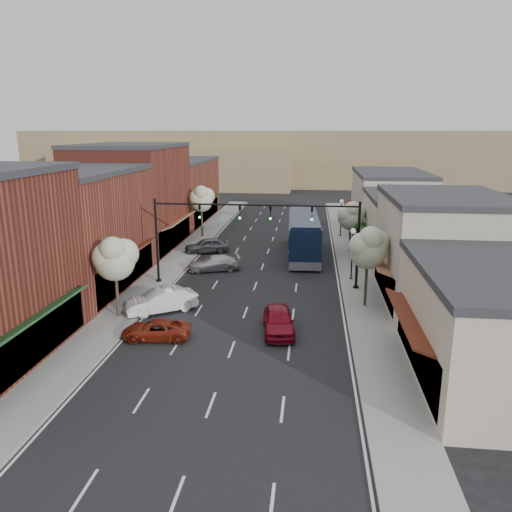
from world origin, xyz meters
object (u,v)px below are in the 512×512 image
(tree_left_near, at_px, (115,257))
(parked_car_c, at_px, (214,263))
(lamp_post_far, at_px, (341,212))
(parked_car_d, at_px, (207,245))
(tree_right_near, at_px, (369,247))
(tree_right_far, at_px, (351,215))
(parked_car_a, at_px, (156,330))
(signal_mast_right, at_px, (327,232))
(signal_mast_left, at_px, (185,229))
(red_hatchback, at_px, (278,321))
(tree_left_far, at_px, (202,198))
(lamp_post_near, at_px, (353,245))
(coach_bus, at_px, (303,235))
(parked_car_b, at_px, (161,301))

(tree_left_near, relative_size, parked_car_c, 1.22)
(lamp_post_far, bearing_deg, parked_car_d, -146.21)
(tree_right_near, distance_m, parked_car_c, 15.47)
(lamp_post_far, bearing_deg, tree_right_far, -86.12)
(tree_right_far, height_order, parked_car_a, tree_right_far)
(signal_mast_right, height_order, parked_car_a, signal_mast_right)
(parked_car_d, bearing_deg, parked_car_c, -7.57)
(tree_right_far, height_order, lamp_post_far, tree_right_far)
(parked_car_c, bearing_deg, tree_right_near, 39.36)
(tree_left_near, xyz_separation_m, lamp_post_far, (16.05, 28.06, -1.22))
(signal_mast_left, distance_m, parked_car_a, 11.75)
(parked_car_c, bearing_deg, red_hatchback, 9.21)
(tree_left_far, xyz_separation_m, lamp_post_near, (16.05, -15.44, -1.60))
(lamp_post_near, xyz_separation_m, coach_bus, (-4.18, 8.34, -0.91))
(lamp_post_near, relative_size, parked_car_c, 0.95)
(signal_mast_right, bearing_deg, red_hatchback, -108.66)
(lamp_post_far, xyz_separation_m, coach_bus, (-4.18, -9.16, -0.91))
(coach_bus, bearing_deg, parked_car_a, -113.65)
(signal_mast_right, height_order, tree_left_far, signal_mast_right)
(tree_right_near, xyz_separation_m, tree_left_far, (-16.60, 22.00, 0.15))
(tree_right_far, distance_m, tree_left_far, 17.66)
(coach_bus, relative_size, parked_car_d, 2.96)
(tree_right_near, distance_m, lamp_post_near, 6.74)
(tree_right_far, distance_m, parked_car_b, 23.48)
(lamp_post_near, bearing_deg, lamp_post_far, 90.00)
(parked_car_b, relative_size, parked_car_d, 1.10)
(tree_left_far, distance_m, lamp_post_near, 22.33)
(signal_mast_right, height_order, tree_left_near, signal_mast_right)
(coach_bus, height_order, red_hatchback, coach_bus)
(tree_right_near, relative_size, red_hatchback, 1.29)
(coach_bus, bearing_deg, tree_right_far, 10.56)
(coach_bus, bearing_deg, parked_car_c, -142.19)
(signal_mast_right, bearing_deg, lamp_post_far, 83.78)
(tree_right_near, bearing_deg, lamp_post_near, 94.77)
(lamp_post_near, distance_m, lamp_post_far, 17.50)
(tree_right_near, height_order, tree_left_far, tree_left_far)
(lamp_post_far, xyz_separation_m, parked_car_a, (-12.57, -31.00, -2.43))
(parked_car_c, bearing_deg, tree_right_far, 104.39)
(lamp_post_far, bearing_deg, parked_car_a, -112.07)
(lamp_post_far, bearing_deg, signal_mast_left, -123.86)
(tree_right_far, height_order, tree_left_far, tree_left_far)
(lamp_post_far, xyz_separation_m, parked_car_b, (-13.64, -26.50, -2.18))
(signal_mast_left, xyz_separation_m, tree_right_near, (13.97, -4.05, -0.17))
(tree_left_far, xyz_separation_m, red_hatchback, (10.76, -27.17, -3.82))
(red_hatchback, xyz_separation_m, parked_car_d, (-8.71, 19.85, -0.02))
(tree_right_near, distance_m, tree_right_far, 16.01)
(lamp_post_far, xyz_separation_m, red_hatchback, (-5.29, -29.22, -2.22))
(tree_right_far, height_order, tree_left_near, tree_left_near)
(coach_bus, bearing_deg, lamp_post_near, -66.01)
(lamp_post_near, bearing_deg, tree_left_far, 136.11)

